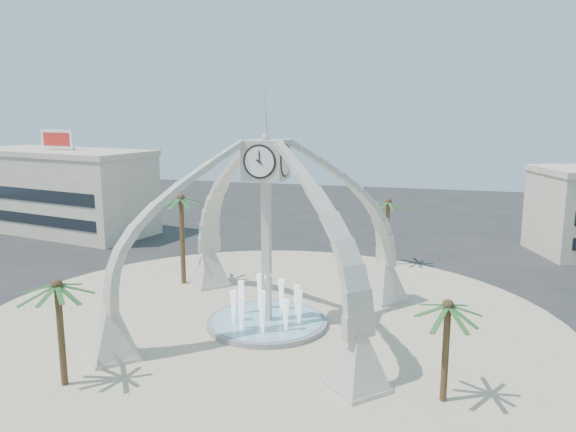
% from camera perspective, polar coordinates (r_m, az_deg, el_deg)
% --- Properties ---
extents(ground, '(140.00, 140.00, 0.00)m').
position_cam_1_polar(ground, '(38.09, -2.15, -11.08)').
color(ground, '#282828').
rests_on(ground, ground).
extents(plaza, '(40.00, 40.00, 0.06)m').
position_cam_1_polar(plaza, '(38.08, -2.15, -11.03)').
color(plaza, beige).
rests_on(plaza, ground).
extents(clock_tower, '(17.94, 17.94, 16.30)m').
position_cam_1_polar(clock_tower, '(36.18, -2.22, -1.49)').
color(clock_tower, beige).
rests_on(clock_tower, ground).
extents(fountain, '(8.00, 8.00, 3.62)m').
position_cam_1_polar(fountain, '(37.98, -2.15, -10.67)').
color(fountain, gray).
rests_on(fountain, ground).
extents(building_nw, '(23.75, 13.73, 11.90)m').
position_cam_1_polar(building_nw, '(70.77, -22.01, 2.42)').
color(building_nw, beige).
rests_on(building_nw, ground).
extents(palm_east, '(4.13, 4.13, 5.66)m').
position_cam_1_polar(palm_east, '(28.17, 15.95, -8.84)').
color(palm_east, brown).
rests_on(palm_east, ground).
extents(palm_west, '(4.80, 4.80, 7.96)m').
position_cam_1_polar(palm_west, '(45.84, -10.83, 1.66)').
color(palm_west, brown).
rests_on(palm_west, ground).
extents(palm_north, '(4.94, 4.94, 6.70)m').
position_cam_1_polar(palm_north, '(51.46, 10.15, 1.36)').
color(palm_north, brown).
rests_on(palm_north, ground).
extents(palm_south, '(4.30, 4.30, 6.17)m').
position_cam_1_polar(palm_south, '(30.78, -22.41, -6.63)').
color(palm_south, brown).
rests_on(palm_south, ground).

